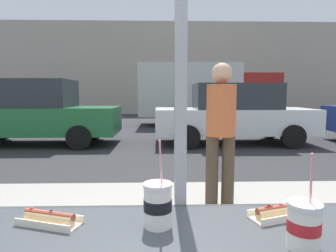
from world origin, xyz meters
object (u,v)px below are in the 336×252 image
object	(u,v)px
box_truck	(205,92)
hotdog_tray_near	(50,218)
soda_cup_right	(158,204)
parked_car_white	(234,114)
hotdog_tray_far	(280,212)
parked_car_green	(34,112)
pedestrian	(221,127)
soda_cup_left	(304,225)

from	to	relation	value
box_truck	hotdog_tray_near	bearing A→B (deg)	-101.30
soda_cup_right	parked_car_white	world-z (taller)	parked_car_white
parked_car_white	hotdog_tray_far	bearing A→B (deg)	-102.98
hotdog_tray_near	parked_car_green	world-z (taller)	parked_car_green
box_truck	soda_cup_right	bearing A→B (deg)	-99.52
box_truck	hotdog_tray_far	bearing A→B (deg)	-97.44
parked_car_white	pedestrian	distance (m)	5.44
hotdog_tray_near	parked_car_white	bearing A→B (deg)	70.87
box_truck	pedestrian	world-z (taller)	box_truck
hotdog_tray_far	parked_car_white	bearing A→B (deg)	77.02
soda_cup_right	box_truck	size ratio (longest dim) A/B	0.05
soda_cup_left	hotdog_tray_far	world-z (taller)	soda_cup_left
soda_cup_left	hotdog_tray_near	size ratio (longest dim) A/B	1.22
soda_cup_right	parked_car_white	bearing A→B (deg)	73.72
hotdog_tray_near	parked_car_white	xyz separation A→B (m)	(2.55, 7.36, -0.13)
parked_car_green	soda_cup_right	bearing A→B (deg)	-64.10
parked_car_green	pedestrian	world-z (taller)	parked_car_green
hotdog_tray_far	pedestrian	size ratio (longest dim) A/B	0.16
parked_car_green	pedestrian	distance (m)	6.75
hotdog_tray_far	parked_car_green	xyz separation A→B (m)	(-4.05, 7.32, -0.08)
parked_car_green	box_truck	size ratio (longest dim) A/B	0.75
hotdog_tray_near	parked_car_green	size ratio (longest dim) A/B	0.05
soda_cup_left	box_truck	size ratio (longest dim) A/B	0.05
soda_cup_left	parked_car_green	world-z (taller)	parked_car_green
soda_cup_left	hotdog_tray_near	world-z (taller)	soda_cup_left
hotdog_tray_near	parked_car_white	size ratio (longest dim) A/B	0.06
parked_car_green	parked_car_white	xyz separation A→B (m)	(5.74, -0.00, -0.04)
pedestrian	parked_car_white	bearing A→B (deg)	74.21
box_truck	pedestrian	distance (m)	10.40
box_truck	soda_cup_left	bearing A→B (deg)	-97.40
soda_cup_left	soda_cup_right	distance (m)	0.48
soda_cup_left	parked_car_green	xyz separation A→B (m)	(-4.03, 7.55, -0.13)
soda_cup_right	hotdog_tray_near	xyz separation A→B (m)	(-0.40, 0.03, -0.06)
pedestrian	soda_cup_right	bearing A→B (deg)	-107.48
hotdog_tray_near	box_truck	bearing A→B (deg)	78.70
soda_cup_right	pedestrian	distance (m)	2.25
hotdog_tray_far	box_truck	size ratio (longest dim) A/B	0.04
soda_cup_left	pedestrian	size ratio (longest dim) A/B	0.19
hotdog_tray_near	parked_car_green	bearing A→B (deg)	113.44
hotdog_tray_near	pedestrian	world-z (taller)	pedestrian
hotdog_tray_far	parked_car_green	world-z (taller)	parked_car_green
soda_cup_left	hotdog_tray_far	distance (m)	0.23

